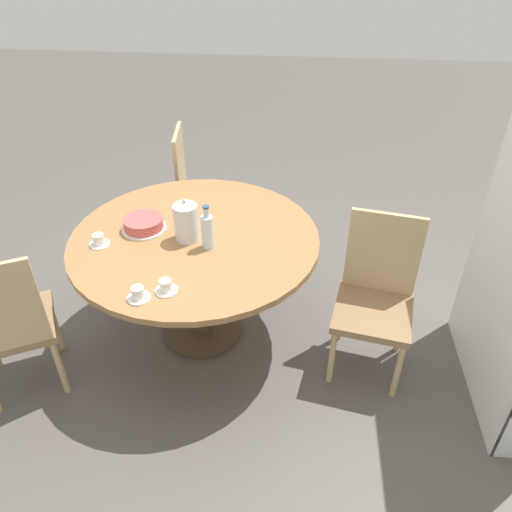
{
  "coord_description": "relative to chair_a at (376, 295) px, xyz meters",
  "views": [
    {
      "loc": [
        2.3,
        0.58,
        2.28
      ],
      "look_at": [
        0.0,
        0.35,
        0.62
      ],
      "focal_mm": 35.0,
      "sensor_mm": 36.0,
      "label": 1
    }
  ],
  "objects": [
    {
      "name": "water_bottle",
      "position": [
        -0.03,
        -0.93,
        0.35
      ],
      "size": [
        0.07,
        0.07,
        0.26
      ],
      "color": "silver",
      "rests_on": "dining_table"
    },
    {
      "name": "cup_b",
      "position": [
        0.37,
        -1.07,
        0.27
      ],
      "size": [
        0.11,
        0.11,
        0.07
      ],
      "color": "white",
      "rests_on": "dining_table"
    },
    {
      "name": "cup_a",
      "position": [
        0.43,
        -1.19,
        0.27
      ],
      "size": [
        0.11,
        0.11,
        0.07
      ],
      "color": "white",
      "rests_on": "dining_table"
    },
    {
      "name": "cake_main",
      "position": [
        -0.17,
        -1.33,
        0.28
      ],
      "size": [
        0.25,
        0.25,
        0.07
      ],
      "color": "white",
      "rests_on": "dining_table"
    },
    {
      "name": "chair_c",
      "position": [
        0.42,
        -1.91,
        0.0
      ],
      "size": [
        0.57,
        0.57,
        0.94
      ],
      "rotation": [
        0.0,
        0.0,
        5.2
      ],
      "color": "tan",
      "rests_on": "ground_plane"
    },
    {
      "name": "ground_plane",
      "position": [
        -0.12,
        -1.03,
        -0.49
      ],
      "size": [
        14.0,
        14.0,
        0.0
      ],
      "primitive_type": "plane",
      "color": "#56514C"
    },
    {
      "name": "coffee_pot",
      "position": [
        -0.09,
        -1.06,
        0.36
      ],
      "size": [
        0.13,
        0.13,
        0.25
      ],
      "color": "silver",
      "rests_on": "dining_table"
    },
    {
      "name": "dining_table",
      "position": [
        -0.12,
        -1.03,
        0.13
      ],
      "size": [
        1.41,
        1.41,
        0.73
      ],
      "color": "#473828",
      "rests_on": "ground_plane"
    },
    {
      "name": "chair_b",
      "position": [
        -1.14,
        -1.22,
        0.0
      ],
      "size": [
        0.47,
        0.47,
        0.94
      ],
      "rotation": [
        0.0,
        0.0,
        3.26
      ],
      "color": "tan",
      "rests_on": "ground_plane"
    },
    {
      "name": "cup_c",
      "position": [
        0.01,
        -1.53,
        0.27
      ],
      "size": [
        0.11,
        0.11,
        0.07
      ],
      "color": "white",
      "rests_on": "dining_table"
    },
    {
      "name": "chair_a",
      "position": [
        0.0,
        0.0,
        0.0
      ],
      "size": [
        0.49,
        0.49,
        0.94
      ],
      "rotation": [
        0.0,
        0.0,
        1.39
      ],
      "color": "tan",
      "rests_on": "ground_plane"
    }
  ]
}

